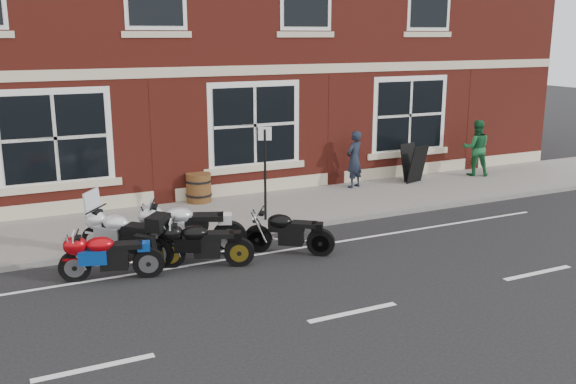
% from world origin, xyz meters
% --- Properties ---
extents(ground, '(80.00, 80.00, 0.00)m').
position_xyz_m(ground, '(0.00, 0.00, 0.00)').
color(ground, black).
rests_on(ground, ground).
extents(sidewalk, '(30.00, 3.00, 0.12)m').
position_xyz_m(sidewalk, '(0.00, 3.00, 0.06)').
color(sidewalk, slate).
rests_on(sidewalk, ground).
extents(kerb, '(30.00, 0.16, 0.12)m').
position_xyz_m(kerb, '(0.00, 1.42, 0.06)').
color(kerb, slate).
rests_on(kerb, ground).
extents(moto_touring_silver, '(1.48, 1.68, 1.39)m').
position_xyz_m(moto_touring_silver, '(-2.72, 0.99, 0.56)').
color(moto_touring_silver, black).
rests_on(moto_touring_silver, ground).
extents(moto_sport_red, '(1.81, 0.62, 0.83)m').
position_xyz_m(moto_sport_red, '(-3.19, 0.13, 0.48)').
color(moto_sport_red, black).
rests_on(moto_sport_red, ground).
extents(moto_sport_black, '(1.77, 0.81, 0.84)m').
position_xyz_m(moto_sport_black, '(-1.48, 0.03, 0.48)').
color(moto_sport_black, black).
rests_on(moto_sport_black, ground).
extents(moto_sport_silver, '(2.16, 0.98, 1.02)m').
position_xyz_m(moto_sport_silver, '(-1.53, 0.83, 0.59)').
color(moto_sport_silver, black).
rests_on(moto_sport_silver, ground).
extents(moto_naked_black, '(1.55, 1.20, 0.83)m').
position_xyz_m(moto_naked_black, '(0.29, 0.01, 0.48)').
color(moto_naked_black, black).
rests_on(moto_naked_black, ground).
extents(pedestrian_left, '(0.68, 0.57, 1.59)m').
position_xyz_m(pedestrian_left, '(4.27, 3.95, 0.92)').
color(pedestrian_left, black).
rests_on(pedestrian_left, sidewalk).
extents(pedestrian_right, '(1.03, 0.95, 1.69)m').
position_xyz_m(pedestrian_right, '(8.41, 3.70, 0.97)').
color(pedestrian_right, '#19582D').
rests_on(pedestrian_right, sidewalk).
extents(a_board_sign, '(0.76, 0.61, 1.10)m').
position_xyz_m(a_board_sign, '(6.17, 3.79, 0.67)').
color(a_board_sign, black).
rests_on(a_board_sign, sidewalk).
extents(barrel_planter, '(0.67, 0.67, 0.74)m').
position_xyz_m(barrel_planter, '(-0.16, 4.30, 0.49)').
color(barrel_planter, '#432C12').
rests_on(barrel_planter, sidewalk).
extents(parking_sign, '(0.29, 0.13, 2.17)m').
position_xyz_m(parking_sign, '(0.72, 2.06, 1.37)').
color(parking_sign, black).
rests_on(parking_sign, sidewalk).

